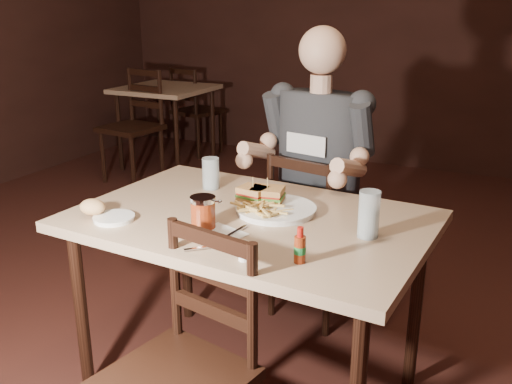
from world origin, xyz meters
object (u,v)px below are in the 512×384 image
at_px(syrup_dispenser, 203,212).
at_px(chair_far, 317,235).
at_px(glass_right, 369,214).
at_px(dinner_plate, 276,210).
at_px(side_plate, 114,219).
at_px(bg_chair_near, 131,128).
at_px(glass_left, 211,173).
at_px(bg_table, 166,96).
at_px(diner, 315,137).
at_px(hot_sauce, 300,245).
at_px(main_table, 250,234).
at_px(chair_near, 174,380).
at_px(bg_chair_far, 197,111).

bearing_deg(syrup_dispenser, chair_far, 85.74).
bearing_deg(glass_right, dinner_plate, 168.41).
bearing_deg(side_plate, syrup_dispenser, 14.20).
xyz_separation_m(bg_chair_near, glass_left, (1.95, -1.91, 0.35)).
xyz_separation_m(bg_table, syrup_dispenser, (2.15, -2.86, 0.15)).
height_order(diner, hot_sauce, diner).
bearing_deg(bg_table, chair_far, -41.15).
distance_m(main_table, side_plate, 0.51).
xyz_separation_m(chair_near, dinner_plate, (0.04, 0.65, 0.34)).
bearing_deg(dinner_plate, side_plate, -145.90).
bearing_deg(syrup_dispenser, diner, 85.93).
bearing_deg(main_table, glass_right, 0.04).
xyz_separation_m(chair_near, bg_chair_near, (-2.28, 2.71, 0.05)).
bearing_deg(diner, main_table, -80.15).
bearing_deg(bg_chair_far, bg_table, 102.29).
relative_size(bg_chair_near, diner, 0.98).
bearing_deg(glass_left, main_table, -36.63).
bearing_deg(main_table, chair_far, 88.66).
bearing_deg(dinner_plate, main_table, -131.98).
relative_size(chair_far, side_plate, 5.80).
height_order(diner, glass_left, diner).
distance_m(main_table, diner, 0.70).
bearing_deg(glass_right, glass_left, 163.43).
relative_size(bg_chair_near, glass_right, 5.92).
relative_size(bg_table, dinner_plate, 2.67).
height_order(chair_near, glass_left, glass_left).
height_order(chair_far, side_plate, chair_far).
xyz_separation_m(main_table, chair_far, (0.02, 0.70, -0.27)).
bearing_deg(chair_near, chair_far, 101.33).
distance_m(main_table, chair_far, 0.75).
xyz_separation_m(main_table, bg_chair_far, (-2.25, 3.23, -0.25)).
bearing_deg(syrup_dispenser, bg_chair_near, 136.06).
height_order(main_table, chair_far, chair_far).
distance_m(bg_table, syrup_dispenser, 3.58).
relative_size(chair_near, glass_left, 6.48).
bearing_deg(side_plate, chair_near, -34.50).
height_order(chair_near, glass_right, glass_right).
height_order(main_table, bg_table, same).
xyz_separation_m(diner, glass_left, (-0.31, -0.43, -0.10)).
height_order(bg_table, dinner_plate, dinner_plate).
distance_m(chair_far, chair_near, 1.28).
distance_m(chair_far, bg_chair_near, 2.68).
height_order(bg_chair_near, dinner_plate, bg_chair_near).
bearing_deg(bg_chair_near, main_table, -36.17).
relative_size(bg_chair_near, dinner_plate, 3.23).
bearing_deg(chair_near, bg_chair_near, 140.82).
bearing_deg(bg_table, glass_right, -44.84).
bearing_deg(diner, bg_table, 148.51).
bearing_deg(chair_far, side_plate, 75.66).
height_order(dinner_plate, syrup_dispenser, syrup_dispenser).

